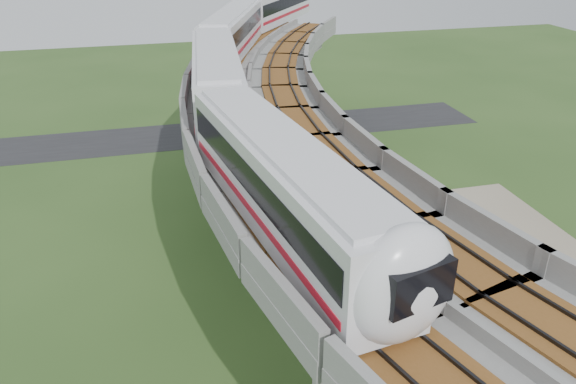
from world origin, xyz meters
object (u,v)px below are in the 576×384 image
Objects in this scene: car_white at (487,366)px; car_dark at (374,208)px; metro_train at (254,53)px; car_red at (473,251)px.

car_dark is (0.94, 17.42, 0.04)m from car_white.
car_dark is at bearing -26.93° from metro_train.
car_dark is at bearing 74.97° from car_white.
metro_train is at bearing -152.57° from car_red.
car_dark is at bearing -169.84° from car_red.
metro_train is 13.12× the size of car_dark.
metro_train is 14.96m from car_dark.
car_white is 17.44m from car_dark.
car_red is (5.23, 10.08, -0.09)m from car_white.
car_red is 8.51m from car_dark.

